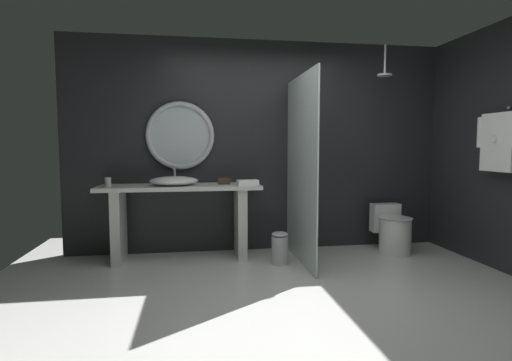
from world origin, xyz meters
TOP-DOWN VIEW (x-y plane):
  - ground_plane at (0.00, 0.00)m, footprint 5.76×5.76m
  - back_wall_panel at (0.00, 1.90)m, footprint 4.80×0.10m
  - side_wall_right at (2.35, 0.76)m, footprint 0.10×2.47m
  - vanity_counter at (-1.01, 1.55)m, footprint 1.83×0.56m
  - vessel_sink at (-1.08, 1.53)m, footprint 0.54×0.45m
  - tumbler_cup at (-1.80, 1.50)m, footprint 0.07×0.07m
  - tissue_box at (-0.51, 1.57)m, footprint 0.14×0.10m
  - round_wall_mirror at (-1.01, 1.81)m, footprint 0.81×0.06m
  - shower_glass_panel at (0.32, 1.23)m, footprint 0.02×1.23m
  - rain_shower_head at (1.39, 1.45)m, footprint 0.17×0.17m
  - hanging_bathrobe at (2.21, 0.54)m, footprint 0.20×0.61m
  - toilet at (1.55, 1.44)m, footprint 0.40×0.56m
  - waste_bin at (0.07, 1.17)m, footprint 0.18×0.18m
  - folded_hand_towel at (-0.26, 1.37)m, footprint 0.24×0.17m

SIDE VIEW (x-z plane):
  - ground_plane at x=0.00m, z-range 0.00..0.00m
  - waste_bin at x=0.07m, z-range 0.00..0.36m
  - toilet at x=1.55m, z-range -0.02..0.56m
  - vanity_counter at x=-1.01m, z-range 0.13..0.99m
  - folded_hand_towel at x=-0.26m, z-range 0.86..0.92m
  - tissue_box at x=-0.51m, z-range 0.86..0.94m
  - tumbler_cup at x=-1.80m, z-range 0.86..0.96m
  - vessel_sink at x=-1.08m, z-range 0.82..1.01m
  - shower_glass_panel at x=0.32m, z-range 0.00..2.09m
  - back_wall_panel at x=0.00m, z-range 0.00..2.60m
  - side_wall_right at x=2.35m, z-range 0.00..2.60m
  - hanging_bathrobe at x=2.21m, z-range 1.04..1.70m
  - round_wall_mirror at x=-1.01m, z-range 1.02..1.84m
  - rain_shower_head at x=1.39m, z-range 2.01..2.37m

